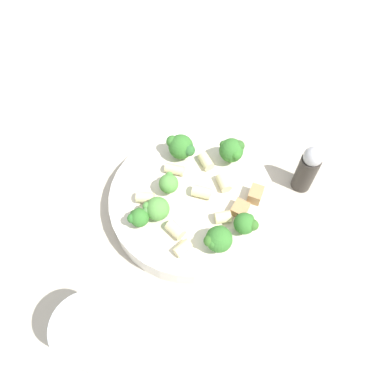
{
  "coord_description": "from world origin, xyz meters",
  "views": [
    {
      "loc": [
        0.26,
        0.1,
        0.52
      ],
      "look_at": [
        0.0,
        0.0,
        0.05
      ],
      "focal_mm": 35.0,
      "sensor_mm": 36.0,
      "label": 1
    }
  ],
  "objects_px": {
    "broccoli_floret_1": "(232,150)",
    "rigatoni_5": "(183,248)",
    "pasta_bowl": "(192,201)",
    "broccoli_floret_5": "(156,209)",
    "broccoli_floret_6": "(218,239)",
    "chicken_chunk_0": "(241,206)",
    "rigatoni_4": "(176,230)",
    "rigatoni_6": "(202,192)",
    "broccoli_floret_0": "(169,183)",
    "rigatoni_0": "(145,198)",
    "pepper_shaker": "(308,169)",
    "rigatoni_3": "(224,183)",
    "rigatoni_2": "(206,161)",
    "rigatoni_7": "(175,169)",
    "broccoli_floret_3": "(181,147)",
    "broccoli_floret_4": "(246,223)",
    "drinking_glass": "(97,337)",
    "rigatoni_1": "(223,217)",
    "broccoli_floret_2": "(138,217)",
    "chicken_chunk_1": "(256,194)"
  },
  "relations": [
    {
      "from": "broccoli_floret_1",
      "to": "rigatoni_5",
      "type": "height_order",
      "value": "broccoli_floret_1"
    },
    {
      "from": "pasta_bowl",
      "to": "broccoli_floret_5",
      "type": "relative_size",
      "value": 6.68
    },
    {
      "from": "broccoli_floret_6",
      "to": "chicken_chunk_0",
      "type": "distance_m",
      "value": 0.07
    },
    {
      "from": "rigatoni_4",
      "to": "rigatoni_6",
      "type": "xyz_separation_m",
      "value": [
        -0.07,
        0.01,
        0.0
      ]
    },
    {
      "from": "broccoli_floret_0",
      "to": "pasta_bowl",
      "type": "bearing_deg",
      "value": 97.04
    },
    {
      "from": "rigatoni_0",
      "to": "pepper_shaker",
      "type": "relative_size",
      "value": 0.28
    },
    {
      "from": "rigatoni_3",
      "to": "rigatoni_6",
      "type": "bearing_deg",
      "value": -42.66
    },
    {
      "from": "rigatoni_2",
      "to": "rigatoni_7",
      "type": "relative_size",
      "value": 0.9
    },
    {
      "from": "broccoli_floret_0",
      "to": "broccoli_floret_3",
      "type": "bearing_deg",
      "value": -173.07
    },
    {
      "from": "rigatoni_6",
      "to": "broccoli_floret_1",
      "type": "bearing_deg",
      "value": 164.32
    },
    {
      "from": "broccoli_floret_6",
      "to": "pepper_shaker",
      "type": "bearing_deg",
      "value": 151.86
    },
    {
      "from": "rigatoni_7",
      "to": "chicken_chunk_0",
      "type": "xyz_separation_m",
      "value": [
        0.03,
        0.11,
        -0.0
      ]
    },
    {
      "from": "chicken_chunk_0",
      "to": "pepper_shaker",
      "type": "relative_size",
      "value": 0.26
    },
    {
      "from": "pasta_bowl",
      "to": "broccoli_floret_4",
      "type": "bearing_deg",
      "value": 73.65
    },
    {
      "from": "broccoli_floret_3",
      "to": "pasta_bowl",
      "type": "bearing_deg",
      "value": 34.34
    },
    {
      "from": "broccoli_floret_1",
      "to": "rigatoni_5",
      "type": "xyz_separation_m",
      "value": [
        0.17,
        -0.01,
        -0.02
      ]
    },
    {
      "from": "pasta_bowl",
      "to": "rigatoni_3",
      "type": "height_order",
      "value": "rigatoni_3"
    },
    {
      "from": "broccoli_floret_4",
      "to": "drinking_glass",
      "type": "bearing_deg",
      "value": -30.93
    },
    {
      "from": "pasta_bowl",
      "to": "rigatoni_3",
      "type": "distance_m",
      "value": 0.06
    },
    {
      "from": "rigatoni_1",
      "to": "chicken_chunk_0",
      "type": "bearing_deg",
      "value": 144.68
    },
    {
      "from": "pasta_bowl",
      "to": "broccoli_floret_2",
      "type": "distance_m",
      "value": 0.09
    },
    {
      "from": "rigatoni_4",
      "to": "rigatoni_6",
      "type": "bearing_deg",
      "value": 170.89
    },
    {
      "from": "broccoli_floret_5",
      "to": "broccoli_floret_6",
      "type": "bearing_deg",
      "value": 81.54
    },
    {
      "from": "rigatoni_5",
      "to": "broccoli_floret_0",
      "type": "bearing_deg",
      "value": -146.78
    },
    {
      "from": "broccoli_floret_6",
      "to": "rigatoni_5",
      "type": "bearing_deg",
      "value": -61.42
    },
    {
      "from": "rigatoni_1",
      "to": "drinking_glass",
      "type": "height_order",
      "value": "drinking_glass"
    },
    {
      "from": "drinking_glass",
      "to": "broccoli_floret_5",
      "type": "bearing_deg",
      "value": -179.45
    },
    {
      "from": "broccoli_floret_0",
      "to": "rigatoni_6",
      "type": "relative_size",
      "value": 1.33
    },
    {
      "from": "broccoli_floret_3",
      "to": "broccoli_floret_6",
      "type": "distance_m",
      "value": 0.16
    },
    {
      "from": "pasta_bowl",
      "to": "broccoli_floret_3",
      "type": "distance_m",
      "value": 0.08
    },
    {
      "from": "broccoli_floret_6",
      "to": "rigatoni_3",
      "type": "distance_m",
      "value": 0.1
    },
    {
      "from": "chicken_chunk_0",
      "to": "rigatoni_3",
      "type": "bearing_deg",
      "value": -128.51
    },
    {
      "from": "broccoli_floret_1",
      "to": "pepper_shaker",
      "type": "distance_m",
      "value": 0.12
    },
    {
      "from": "broccoli_floret_4",
      "to": "rigatoni_3",
      "type": "distance_m",
      "value": 0.08
    },
    {
      "from": "drinking_glass",
      "to": "rigatoni_5",
      "type": "bearing_deg",
      "value": 159.97
    },
    {
      "from": "broccoli_floret_2",
      "to": "rigatoni_5",
      "type": "distance_m",
      "value": 0.07
    },
    {
      "from": "rigatoni_2",
      "to": "broccoli_floret_2",
      "type": "bearing_deg",
      "value": -22.09
    },
    {
      "from": "rigatoni_4",
      "to": "rigatoni_5",
      "type": "height_order",
      "value": "rigatoni_4"
    },
    {
      "from": "pasta_bowl",
      "to": "rigatoni_7",
      "type": "relative_size",
      "value": 8.5
    },
    {
      "from": "rigatoni_6",
      "to": "rigatoni_7",
      "type": "xyz_separation_m",
      "value": [
        -0.02,
        -0.05,
        -0.0
      ]
    },
    {
      "from": "broccoli_floret_3",
      "to": "broccoli_floret_5",
      "type": "xyz_separation_m",
      "value": [
        0.11,
        0.01,
        -0.0
      ]
    },
    {
      "from": "rigatoni_5",
      "to": "rigatoni_7",
      "type": "distance_m",
      "value": 0.13
    },
    {
      "from": "rigatoni_6",
      "to": "pepper_shaker",
      "type": "relative_size",
      "value": 0.3
    },
    {
      "from": "broccoli_floret_2",
      "to": "broccoli_floret_6",
      "type": "relative_size",
      "value": 0.78
    },
    {
      "from": "rigatoni_1",
      "to": "rigatoni_6",
      "type": "xyz_separation_m",
      "value": [
        -0.03,
        -0.04,
        0.0
      ]
    },
    {
      "from": "rigatoni_4",
      "to": "pepper_shaker",
      "type": "relative_size",
      "value": 0.27
    },
    {
      "from": "rigatoni_5",
      "to": "chicken_chunk_1",
      "type": "distance_m",
      "value": 0.13
    },
    {
      "from": "broccoli_floret_4",
      "to": "broccoli_floret_6",
      "type": "relative_size",
      "value": 0.85
    },
    {
      "from": "broccoli_floret_0",
      "to": "rigatoni_2",
      "type": "height_order",
      "value": "broccoli_floret_0"
    },
    {
      "from": "broccoli_floret_2",
      "to": "broccoli_floret_4",
      "type": "relative_size",
      "value": 0.92
    }
  ]
}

